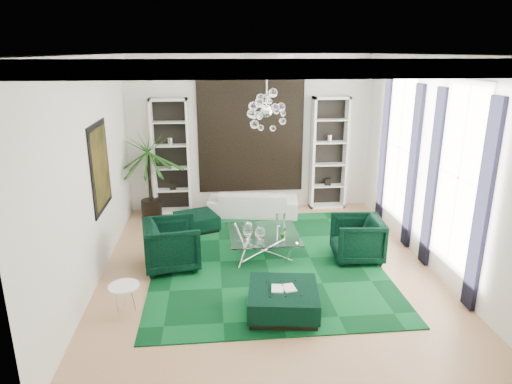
{
  "coord_description": "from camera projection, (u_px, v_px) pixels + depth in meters",
  "views": [
    {
      "loc": [
        -0.96,
        -7.62,
        3.86
      ],
      "look_at": [
        -0.16,
        0.5,
        1.32
      ],
      "focal_mm": 32.0,
      "sensor_mm": 36.0,
      "label": 1
    }
  ],
  "objects": [
    {
      "name": "floor",
      "position": [
        267.0,
        268.0,
        8.48
      ],
      "size": [
        6.0,
        7.0,
        0.02
      ],
      "primitive_type": "cube",
      "color": "tan",
      "rests_on": "ground"
    },
    {
      "name": "ceiling",
      "position": [
        269.0,
        54.0,
        7.35
      ],
      "size": [
        6.0,
        7.0,
        0.02
      ],
      "primitive_type": "cube",
      "color": "white",
      "rests_on": "ground"
    },
    {
      "name": "wall_back",
      "position": [
        251.0,
        133.0,
        11.25
      ],
      "size": [
        6.0,
        0.02,
        3.8
      ],
      "primitive_type": "cube",
      "color": "white",
      "rests_on": "ground"
    },
    {
      "name": "wall_front",
      "position": [
        311.0,
        254.0,
        4.58
      ],
      "size": [
        6.0,
        0.02,
        3.8
      ],
      "primitive_type": "cube",
      "color": "white",
      "rests_on": "ground"
    },
    {
      "name": "wall_left",
      "position": [
        90.0,
        173.0,
        7.63
      ],
      "size": [
        0.02,
        7.0,
        3.8
      ],
      "primitive_type": "cube",
      "color": "white",
      "rests_on": "ground"
    },
    {
      "name": "wall_right",
      "position": [
        434.0,
        164.0,
        8.2
      ],
      "size": [
        0.02,
        7.0,
        3.8
      ],
      "primitive_type": "cube",
      "color": "white",
      "rests_on": "ground"
    },
    {
      "name": "crown_molding",
      "position": [
        269.0,
        61.0,
        7.38
      ],
      "size": [
        6.0,
        7.0,
        0.18
      ],
      "primitive_type": null,
      "color": "white",
      "rests_on": "ceiling"
    },
    {
      "name": "ceiling_medallion",
      "position": [
        267.0,
        56.0,
        7.64
      ],
      "size": [
        0.9,
        0.9,
        0.05
      ],
      "primitive_type": "cylinder",
      "color": "white",
      "rests_on": "ceiling"
    },
    {
      "name": "tapestry",
      "position": [
        251.0,
        134.0,
        11.2
      ],
      "size": [
        2.5,
        0.06,
        2.8
      ],
      "primitive_type": "cube",
      "color": "black",
      "rests_on": "wall_back"
    },
    {
      "name": "shelving_left",
      "position": [
        171.0,
        157.0,
        11.02
      ],
      "size": [
        0.9,
        0.38,
        2.8
      ],
      "primitive_type": null,
      "color": "white",
      "rests_on": "floor"
    },
    {
      "name": "shelving_right",
      "position": [
        329.0,
        153.0,
        11.39
      ],
      "size": [
        0.9,
        0.38,
        2.8
      ],
      "primitive_type": null,
      "color": "white",
      "rests_on": "floor"
    },
    {
      "name": "painting",
      "position": [
        101.0,
        167.0,
        8.22
      ],
      "size": [
        0.04,
        1.3,
        1.6
      ],
      "primitive_type": "cube",
      "color": "black",
      "rests_on": "wall_left"
    },
    {
      "name": "window_near",
      "position": [
        459.0,
        178.0,
        7.34
      ],
      "size": [
        0.03,
        1.1,
        2.9
      ],
      "primitive_type": "cube",
      "color": "white",
      "rests_on": "wall_right"
    },
    {
      "name": "curtain_near_a",
      "position": [
        482.0,
        208.0,
        6.67
      ],
      "size": [
        0.07,
        0.3,
        3.25
      ],
      "primitive_type": "cube",
      "color": "black",
      "rests_on": "floor"
    },
    {
      "name": "curtain_near_b",
      "position": [
        433.0,
        180.0,
        8.15
      ],
      "size": [
        0.07,
        0.3,
        3.25
      ],
      "primitive_type": "cube",
      "color": "black",
      "rests_on": "floor"
    },
    {
      "name": "window_far",
      "position": [
        400.0,
        148.0,
        9.62
      ],
      "size": [
        0.03,
        1.1,
        2.9
      ],
      "primitive_type": "cube",
      "color": "white",
      "rests_on": "wall_right"
    },
    {
      "name": "curtain_far_a",
      "position": [
        413.0,
        168.0,
        8.95
      ],
      "size": [
        0.07,
        0.3,
        3.25
      ],
      "primitive_type": "cube",
      "color": "black",
      "rests_on": "floor"
    },
    {
      "name": "curtain_far_b",
      "position": [
        384.0,
        151.0,
        10.43
      ],
      "size": [
        0.07,
        0.3,
        3.25
      ],
      "primitive_type": "cube",
      "color": "black",
      "rests_on": "floor"
    },
    {
      "name": "rug",
      "position": [
        265.0,
        260.0,
        8.76
      ],
      "size": [
        4.2,
        5.0,
        0.02
      ],
      "primitive_type": "cube",
      "color": "black",
      "rests_on": "floor"
    },
    {
      "name": "sofa",
      "position": [
        253.0,
        203.0,
        11.09
      ],
      "size": [
        2.25,
        1.16,
        0.63
      ],
      "primitive_type": "imported",
      "rotation": [
        0.0,
        0.0,
        2.98
      ],
      "color": "silver",
      "rests_on": "floor"
    },
    {
      "name": "armchair_left",
      "position": [
        172.0,
        245.0,
        8.37
      ],
      "size": [
        1.14,
        1.12,
        0.9
      ],
      "primitive_type": "imported",
      "rotation": [
        0.0,
        0.0,
        1.74
      ],
      "color": "black",
      "rests_on": "floor"
    },
    {
      "name": "armchair_right",
      "position": [
        357.0,
        239.0,
        8.71
      ],
      "size": [
        1.0,
        0.97,
        0.84
      ],
      "primitive_type": "imported",
      "rotation": [
        0.0,
        0.0,
        -1.66
      ],
      "color": "black",
      "rests_on": "floor"
    },
    {
      "name": "coffee_table",
      "position": [
        264.0,
        244.0,
        8.93
      ],
      "size": [
        1.33,
        1.33,
        0.46
      ],
      "primitive_type": null,
      "rotation": [
        0.0,
        0.0,
        0.0
      ],
      "color": "white",
      "rests_on": "floor"
    },
    {
      "name": "ottoman_side",
      "position": [
        197.0,
        222.0,
        10.2
      ],
      "size": [
        1.08,
        1.08,
        0.37
      ],
      "primitive_type": "cube",
      "rotation": [
        0.0,
        0.0,
        0.36
      ],
      "color": "black",
      "rests_on": "floor"
    },
    {
      "name": "ottoman_front",
      "position": [
        283.0,
        301.0,
        6.95
      ],
      "size": [
        1.17,
        1.17,
        0.42
      ],
      "primitive_type": "cube",
      "rotation": [
        0.0,
        0.0,
        -0.13
      ],
      "color": "black",
      "rests_on": "floor"
    },
    {
      "name": "book",
      "position": [
        283.0,
        288.0,
        6.88
      ],
      "size": [
        0.37,
        0.25,
        0.03
      ],
      "primitive_type": "cube",
      "color": "white",
      "rests_on": "ottoman_front"
    },
    {
      "name": "side_table",
      "position": [
        125.0,
        299.0,
        6.95
      ],
      "size": [
        0.62,
        0.62,
        0.45
      ],
      "primitive_type": "cylinder",
      "rotation": [
        0.0,
        0.0,
        -0.41
      ],
      "color": "white",
      "rests_on": "floor"
    },
    {
      "name": "palm",
      "position": [
        149.0,
        164.0,
        10.66
      ],
      "size": [
        2.07,
        2.07,
        2.62
      ],
      "primitive_type": null,
      "rotation": [
        0.0,
        0.0,
        0.32
      ],
      "color": "#1A4E12",
      "rests_on": "floor"
    },
    {
      "name": "chandelier",
      "position": [
        266.0,
        111.0,
        7.92
      ],
      "size": [
        0.96,
        0.96,
        0.78
      ],
      "primitive_type": null,
      "rotation": [
        0.0,
        0.0,
        0.13
      ],
      "color": "white",
      "rests_on": "ceiling"
    },
    {
      "name": "table_plant",
      "position": [
        283.0,
        233.0,
        8.6
      ],
      "size": [
        0.14,
        0.12,
        0.22
      ],
      "primitive_type": "imported",
      "rotation": [
        0.0,
        0.0,
        0.17
      ],
      "color": "#1A4E12",
      "rests_on": "coffee_table"
    }
  ]
}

